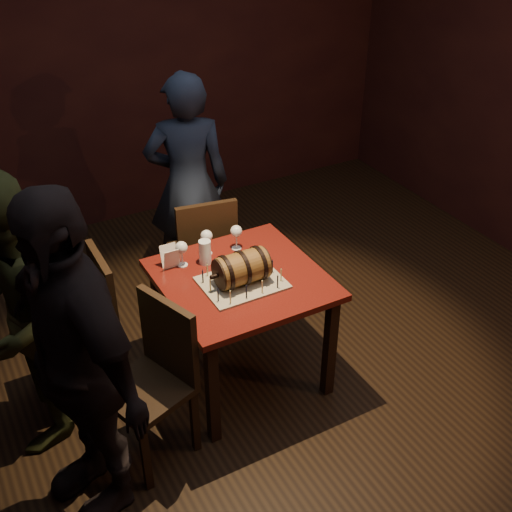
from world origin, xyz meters
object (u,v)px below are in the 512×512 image
object	(u,v)px
barrel_cake	(242,268)
wine_glass_mid	(207,237)
person_left_rear	(15,318)
chair_back	(205,251)
wine_glass_left	(181,248)
pub_table	(241,292)
chair_left_rear	(91,320)
person_back	(188,185)
person_left_front	(75,362)
pint_of_ale	(205,253)
chair_left_front	(157,372)
wine_glass_right	(236,232)

from	to	relation	value
barrel_cake	wine_glass_mid	bearing A→B (deg)	95.69
barrel_cake	person_left_rear	world-z (taller)	person_left_rear
chair_back	wine_glass_left	bearing A→B (deg)	-128.03
pub_table	chair_left_rear	xyz separation A→B (m)	(-0.81, 0.32, -0.12)
wine_glass_mid	person_back	distance (m)	0.84
wine_glass_left	person_left_front	bearing A→B (deg)	-140.05
pub_table	person_left_front	bearing A→B (deg)	-158.92
wine_glass_mid	chair_back	xyz separation A→B (m)	(0.14, 0.37, -0.34)
person_back	chair_left_rear	bearing A→B (deg)	57.66
pub_table	person_left_rear	size ratio (longest dim) A/B	0.57
wine_glass_left	person_left_rear	bearing A→B (deg)	-174.93
pint_of_ale	wine_glass_mid	bearing A→B (deg)	58.82
person_left_front	wine_glass_left	bearing A→B (deg)	115.72
chair_left_front	person_left_rear	distance (m)	0.78
person_back	person_left_front	distance (m)	1.95
wine_glass_left	person_left_rear	distance (m)	0.97
pub_table	chair_left_rear	size ratio (longest dim) A/B	0.97
chair_left_rear	chair_left_front	world-z (taller)	same
pub_table	person_back	xyz separation A→B (m)	(0.16, 1.12, 0.17)
pub_table	chair_back	size ratio (longest dim) A/B	0.97
chair_left_rear	chair_back	bearing A→B (deg)	21.86
person_left_front	chair_back	bearing A→B (deg)	119.72
chair_back	person_back	world-z (taller)	person_back
wine_glass_right	chair_left_front	world-z (taller)	chair_left_front
chair_left_rear	person_back	world-z (taller)	person_back
wine_glass_left	barrel_cake	bearing A→B (deg)	-56.42
wine_glass_left	chair_left_rear	size ratio (longest dim) A/B	0.17
wine_glass_left	person_left_rear	size ratio (longest dim) A/B	0.10
wine_glass_mid	person_left_rear	world-z (taller)	person_left_rear
pub_table	person_left_front	world-z (taller)	person_left_front
chair_left_rear	pint_of_ale	bearing A→B (deg)	-7.90
person_back	barrel_cake	bearing A→B (deg)	99.35
person_left_front	wine_glass_mid	bearing A→B (deg)	111.93
wine_glass_left	wine_glass_mid	bearing A→B (deg)	14.50
barrel_cake	chair_left_front	xyz separation A→B (m)	(-0.61, -0.21, -0.33)
wine_glass_right	wine_glass_mid	bearing A→B (deg)	168.85
wine_glass_right	person_back	distance (m)	0.84
pint_of_ale	chair_left_rear	distance (m)	0.76
person_back	person_left_rear	size ratio (longest dim) A/B	1.03
pint_of_ale	pub_table	bearing A→B (deg)	-62.65
pint_of_ale	chair_left_rear	bearing A→B (deg)	172.10
wine_glass_mid	pint_of_ale	size ratio (longest dim) A/B	1.07
pub_table	barrel_cake	xyz separation A→B (m)	(-0.03, -0.06, 0.21)
barrel_cake	person_left_front	world-z (taller)	person_left_front
chair_left_rear	person_left_rear	bearing A→B (deg)	-160.50
barrel_cake	wine_glass_right	world-z (taller)	barrel_cake
wine_glass_mid	wine_glass_right	size ratio (longest dim) A/B	1.00
wine_glass_right	chair_left_front	distance (m)	0.99
barrel_cake	person_left_front	size ratio (longest dim) A/B	0.20
barrel_cake	person_back	bearing A→B (deg)	80.74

